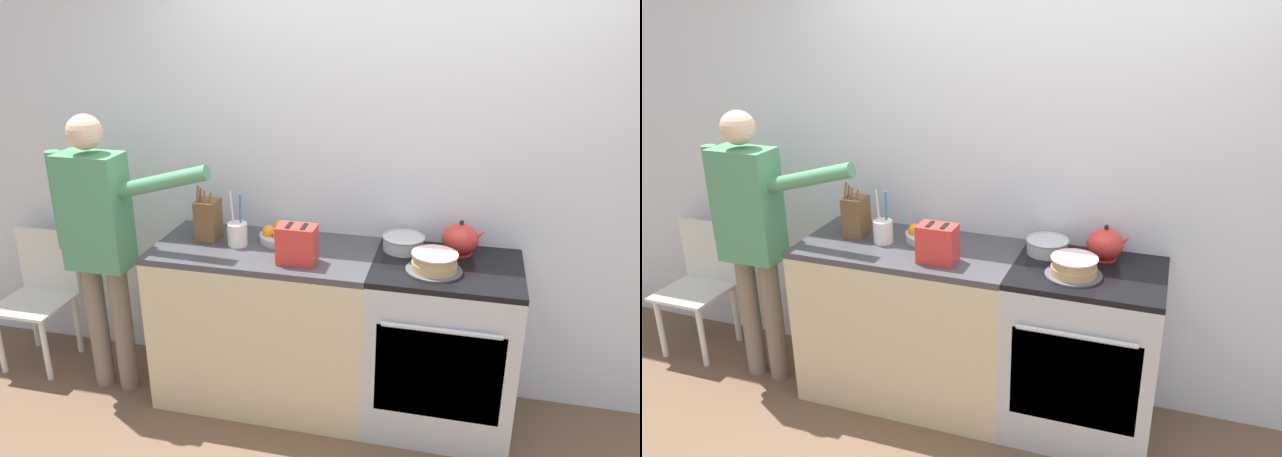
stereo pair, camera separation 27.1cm
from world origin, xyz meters
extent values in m
plane|color=brown|center=(0.00, 0.00, 0.00)|extent=(16.00, 16.00, 0.00)
cube|color=silver|center=(0.00, 0.62, 1.30)|extent=(8.00, 0.04, 2.60)
cube|color=beige|center=(-0.67, 0.30, 0.44)|extent=(1.18, 0.60, 0.88)
cube|color=#3D3D42|center=(-0.67, 0.30, 0.90)|extent=(1.18, 0.60, 0.03)
cube|color=#B7BABF|center=(0.30, 0.30, 0.44)|extent=(0.75, 0.60, 0.89)
cube|color=black|center=(0.30, 0.01, 0.47)|extent=(0.61, 0.01, 0.49)
cylinder|color=#B7BABF|center=(0.30, -0.02, 0.73)|extent=(0.56, 0.02, 0.02)
cube|color=black|center=(0.30, 0.30, 0.90)|extent=(0.75, 0.60, 0.03)
cylinder|color=#4C4C51|center=(0.23, 0.21, 0.92)|extent=(0.28, 0.28, 0.01)
cylinder|color=tan|center=(0.23, 0.21, 0.95)|extent=(0.22, 0.22, 0.04)
cylinder|color=tan|center=(0.23, 0.21, 0.99)|extent=(0.21, 0.21, 0.04)
cylinder|color=#EFB2C1|center=(0.23, 0.21, 1.01)|extent=(0.23, 0.23, 0.01)
cylinder|color=red|center=(0.35, 0.47, 0.92)|extent=(0.13, 0.13, 0.01)
ellipsoid|color=red|center=(0.35, 0.47, 1.00)|extent=(0.19, 0.19, 0.16)
cone|color=red|center=(0.44, 0.47, 1.03)|extent=(0.09, 0.04, 0.08)
sphere|color=black|center=(0.35, 0.47, 1.09)|extent=(0.02, 0.02, 0.02)
cylinder|color=#B7BABF|center=(0.06, 0.44, 0.96)|extent=(0.21, 0.21, 0.07)
torus|color=#B7BABF|center=(0.06, 0.44, 0.99)|extent=(0.23, 0.23, 0.01)
cube|color=brown|center=(-1.00, 0.35, 1.03)|extent=(0.12, 0.13, 0.22)
cylinder|color=brown|center=(-1.04, 0.31, 1.19)|extent=(0.01, 0.04, 0.09)
cylinder|color=brown|center=(-1.00, 0.32, 1.17)|extent=(0.01, 0.03, 0.07)
cylinder|color=brown|center=(-0.97, 0.32, 1.17)|extent=(0.01, 0.03, 0.06)
cylinder|color=brown|center=(-1.04, 0.35, 1.18)|extent=(0.01, 0.03, 0.07)
cylinder|color=silver|center=(-0.82, 0.30, 0.98)|extent=(0.11, 0.11, 0.13)
cylinder|color=teal|center=(-0.80, 0.31, 1.09)|extent=(0.03, 0.04, 0.25)
cylinder|color=#B7BABF|center=(-0.83, 0.29, 1.09)|extent=(0.04, 0.05, 0.25)
cylinder|color=#B7BABF|center=(-0.60, 0.42, 0.94)|extent=(0.27, 0.27, 0.04)
sphere|color=orange|center=(-0.63, 0.46, 0.98)|extent=(0.08, 0.08, 0.08)
sphere|color=orange|center=(-0.54, 0.39, 0.98)|extent=(0.08, 0.08, 0.08)
sphere|color=orange|center=(-0.67, 0.39, 0.98)|extent=(0.07, 0.07, 0.07)
sphere|color=orange|center=(-0.52, 0.46, 0.98)|extent=(0.07, 0.07, 0.07)
sphere|color=orange|center=(-0.61, 0.37, 0.98)|extent=(0.07, 0.07, 0.07)
cube|color=red|center=(-0.45, 0.16, 1.02)|extent=(0.19, 0.13, 0.20)
cube|color=black|center=(-0.48, 0.16, 1.12)|extent=(0.02, 0.09, 0.00)
cube|color=black|center=(-0.41, 0.16, 1.12)|extent=(0.02, 0.09, 0.00)
cube|color=black|center=(-0.55, 0.16, 1.06)|extent=(0.02, 0.02, 0.01)
cylinder|color=#7A6B5B|center=(-1.65, 0.16, 0.39)|extent=(0.11, 0.11, 0.78)
cylinder|color=#7A6B5B|center=(-1.49, 0.16, 0.39)|extent=(0.11, 0.11, 0.78)
cube|color=#4C8E60|center=(-1.57, 0.16, 1.10)|extent=(0.34, 0.20, 0.64)
cylinder|color=#4C8E60|center=(-1.78, 0.16, 1.14)|extent=(0.08, 0.08, 0.54)
cylinder|color=#4C8E60|center=(-1.17, 0.16, 1.29)|extent=(0.55, 0.08, 0.22)
sphere|color=beige|center=(-1.57, 0.16, 1.53)|extent=(0.19, 0.19, 0.19)
cylinder|color=silver|center=(-2.32, 0.11, 0.20)|extent=(0.04, 0.04, 0.41)
cylinder|color=silver|center=(-2.00, 0.11, 0.20)|extent=(0.04, 0.04, 0.41)
cylinder|color=silver|center=(-2.32, 0.43, 0.20)|extent=(0.04, 0.04, 0.41)
cylinder|color=silver|center=(-2.00, 0.43, 0.20)|extent=(0.04, 0.04, 0.41)
cube|color=silver|center=(-2.16, 0.27, 0.42)|extent=(0.40, 0.40, 0.02)
cube|color=silver|center=(-2.16, 0.46, 0.63)|extent=(0.40, 0.03, 0.40)
camera|label=1|loc=(0.35, -2.62, 2.21)|focal=35.00mm
camera|label=2|loc=(0.61, -2.54, 2.21)|focal=35.00mm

